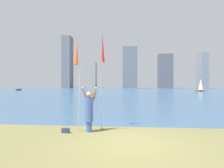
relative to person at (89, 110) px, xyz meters
name	(u,v)px	position (x,y,z in m)	size (l,w,h in m)	color
ground	(129,91)	(1.77, 49.53, -0.98)	(120.00, 138.00, 0.12)	brown
person	(89,110)	(0.00, 0.00, 0.00)	(0.68, 0.51, 1.87)	#3F59A5
kite_flag_left	(77,54)	(-0.47, -0.24, 2.32)	(0.16, 0.74, 3.90)	#B2B2B7
kite_flag_right	(103,50)	(0.47, 0.70, 2.61)	(0.16, 1.01, 4.29)	#B2B2B7
bag	(66,130)	(-0.92, -0.27, -0.82)	(0.30, 0.13, 0.20)	#33384C
sailboat_0	(18,90)	(-34.11, 50.17, -0.61)	(1.51, 1.85, 3.44)	#2D6084
sailboat_4	(201,86)	(20.43, 43.55, 0.76)	(2.42, 1.81, 4.33)	brown
skyline_tower_0	(68,62)	(-31.16, 90.21, 12.86)	(4.47, 6.73, 27.56)	slate
skyline_tower_1	(93,75)	(-17.46, 89.81, 5.83)	(3.77, 4.03, 13.49)	gray
skyline_tower_2	(130,68)	(2.14, 90.48, 9.77)	(7.45, 5.99, 21.37)	slate
skyline_tower_3	(165,71)	(20.23, 91.42, 7.85)	(7.14, 5.92, 17.53)	#565B66
skyline_tower_4	(202,71)	(38.91, 91.71, 7.95)	(3.60, 7.79, 17.74)	gray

